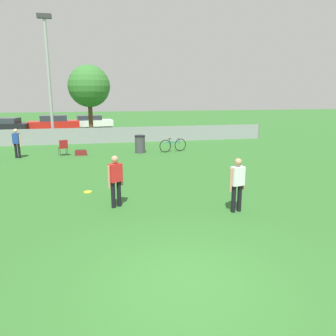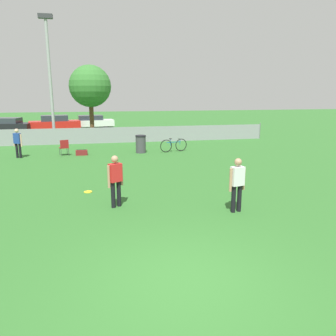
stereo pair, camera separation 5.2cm
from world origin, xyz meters
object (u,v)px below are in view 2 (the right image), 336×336
Objects in this scene: tree_near_pole at (90,86)px; parked_car_white at (91,122)px; parked_car_red at (55,123)px; folding_chair_sideline at (64,147)px; gear_bag_sideline at (82,153)px; light_pole at (49,69)px; parked_car_dark at (8,125)px; player_defender_red at (115,178)px; player_receiver_white at (237,182)px; bicycle_sideline at (174,145)px; trash_bin at (141,144)px; spectator_in_blue at (18,141)px; frisbee_disc at (88,192)px.

tree_near_pole reaches higher than parked_car_white.
folding_chair_sideline is at bearing -90.69° from parked_car_red.
tree_near_pole reaches higher than gear_bag_sideline.
gear_bag_sideline is (2.05, -5.09, -4.83)m from light_pole.
parked_car_red is at bearing 21.90° from parked_car_dark.
parked_car_dark is at bearing 81.47° from player_defender_red.
parked_car_white is (-4.65, 25.45, -0.28)m from player_receiver_white.
bicycle_sideline is 0.40× the size of parked_car_dark.
folding_chair_sideline is 0.87× the size of trash_bin.
tree_near_pole is 3.39× the size of player_receiver_white.
gear_bag_sideline is at bearing -94.80° from tree_near_pole.
spectator_in_blue is at bearing -63.78° from parked_car_dark.
tree_near_pole is 19.11× the size of frisbee_disc.
tree_near_pole is 1.14× the size of parked_car_red.
trash_bin is (4.31, 0.02, 0.01)m from folding_chair_sideline.
player_receiver_white is (4.33, -16.64, -2.99)m from tree_near_pole.
light_pole is 8.63m from trash_bin.
tree_near_pole is at bearing -120.00° from folding_chair_sideline.
light_pole reaches higher than player_receiver_white.
folding_chair_sideline is at bearing 166.40° from bicycle_sideline.
tree_near_pole is at bearing 114.16° from bicycle_sideline.
folding_chair_sideline is 1.41× the size of gear_bag_sideline.
light_pole is at bearing -94.40° from folding_chair_sideline.
parked_car_red is (-2.09, 13.51, 0.17)m from folding_chair_sideline.
trash_bin is (-1.97, 0.06, 0.13)m from bicycle_sideline.
parked_car_white is (-1.22, 24.29, -0.28)m from player_defender_red.
parked_car_red is at bearing 99.65° from frisbee_disc.
player_receiver_white is 1.02× the size of spectator_in_blue.
parked_car_white is at bearing -111.21° from folding_chair_sideline.
trash_bin is at bearing -85.20° from parked_car_white.
tree_near_pole is at bearing 114.50° from trash_bin.
parked_car_white is at bearing 92.02° from tree_near_pole.
spectator_in_blue is 2.39m from folding_chair_sideline.
spectator_in_blue is at bearing 117.74° from frisbee_disc.
parked_car_dark is (-8.37, 21.94, -0.28)m from player_defender_red.
player_receiver_white is at bearing -105.87° from bicycle_sideline.
parked_car_white reaches higher than gear_bag_sideline.
bicycle_sideline is at bearing -52.63° from tree_near_pole.
light_pole is at bearing -154.61° from tree_near_pole.
player_defender_red is 2.52× the size of gear_bag_sideline.
light_pole reaches higher than spectator_in_blue.
trash_bin is at bearing -42.81° from light_pole.
parked_car_red reaches higher than bicycle_sideline.
tree_near_pole is 14.27m from frisbee_disc.
spectator_in_blue is at bearing -178.18° from trash_bin.
player_receiver_white is 0.93× the size of bicycle_sideline.
light_pole reaches higher than parked_car_white.
frisbee_disc is 21.54m from parked_car_dark.
bicycle_sideline is at bearing 37.53° from player_defender_red.
player_defender_red is 0.38× the size of parked_car_dark.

